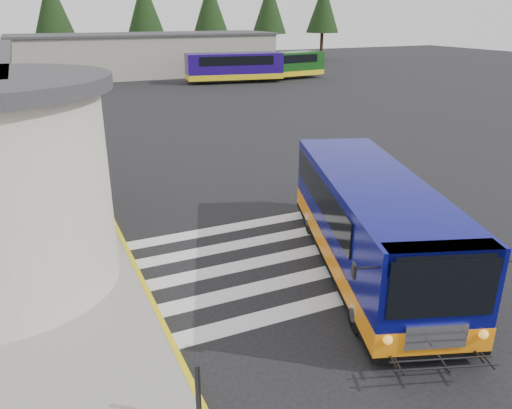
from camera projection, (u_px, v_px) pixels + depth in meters
name	position (u px, v px, depth m)	size (l,w,h in m)	color
ground	(278.00, 244.00, 14.26)	(140.00, 140.00, 0.00)	black
curb_strip	(110.00, 215.00, 16.06)	(0.12, 34.00, 0.16)	yellow
crosswalk	(275.00, 259.00, 13.38)	(8.00, 5.35, 0.01)	silver
depot_building	(146.00, 55.00, 51.47)	(26.40, 8.40, 4.20)	gray
tree_line	(130.00, 7.00, 56.69)	(58.40, 4.40, 10.00)	black
transit_bus	(370.00, 227.00, 12.48)	(5.17, 8.88, 2.44)	#080A66
pedestrian_a	(26.00, 288.00, 10.15)	(0.58, 0.38, 1.59)	black
pedestrian_b	(21.00, 269.00, 10.86)	(0.78, 0.61, 1.61)	black
bollard	(198.00, 394.00, 7.68)	(0.09, 0.09, 1.08)	black
far_bus_a	(234.00, 66.00, 46.48)	(9.21, 3.93, 2.30)	#1C0860
far_bus_b	(283.00, 64.00, 48.87)	(8.75, 3.50, 2.20)	#124211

